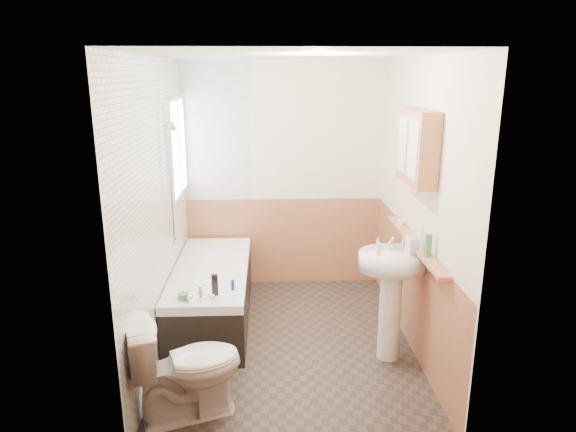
{
  "coord_description": "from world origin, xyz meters",
  "views": [
    {
      "loc": [
        -0.18,
        -4.19,
        2.37
      ],
      "look_at": [
        0.0,
        0.15,
        1.15
      ],
      "focal_mm": 32.0,
      "sensor_mm": 36.0,
      "label": 1
    }
  ],
  "objects_px": {
    "pine_shelf": "(414,243)",
    "toilet": "(186,367)",
    "medicine_cabinet": "(417,147)",
    "bathtub": "(212,293)",
    "sink": "(391,283)"
  },
  "relations": [
    {
      "from": "pine_shelf",
      "to": "toilet",
      "type": "bearing_deg",
      "value": -155.74
    },
    {
      "from": "toilet",
      "to": "medicine_cabinet",
      "type": "distance_m",
      "value": 2.41
    },
    {
      "from": "bathtub",
      "to": "toilet",
      "type": "height_order",
      "value": "toilet"
    },
    {
      "from": "toilet",
      "to": "sink",
      "type": "xyz_separation_m",
      "value": [
        1.6,
        0.71,
        0.3
      ]
    },
    {
      "from": "pine_shelf",
      "to": "bathtub",
      "type": "bearing_deg",
      "value": 160.08
    },
    {
      "from": "toilet",
      "to": "pine_shelf",
      "type": "height_order",
      "value": "pine_shelf"
    },
    {
      "from": "toilet",
      "to": "pine_shelf",
      "type": "xyz_separation_m",
      "value": [
        1.8,
        0.81,
        0.61
      ]
    },
    {
      "from": "pine_shelf",
      "to": "medicine_cabinet",
      "type": "xyz_separation_m",
      "value": [
        -0.03,
        0.01,
        0.8
      ]
    },
    {
      "from": "bathtub",
      "to": "medicine_cabinet",
      "type": "xyz_separation_m",
      "value": [
        1.74,
        -0.63,
        1.51
      ]
    },
    {
      "from": "pine_shelf",
      "to": "medicine_cabinet",
      "type": "relative_size",
      "value": 2.4
    },
    {
      "from": "bathtub",
      "to": "sink",
      "type": "bearing_deg",
      "value": -25.38
    },
    {
      "from": "toilet",
      "to": "pine_shelf",
      "type": "bearing_deg",
      "value": -85.43
    },
    {
      "from": "medicine_cabinet",
      "to": "bathtub",
      "type": "bearing_deg",
      "value": 159.99
    },
    {
      "from": "bathtub",
      "to": "toilet",
      "type": "xyz_separation_m",
      "value": [
        -0.03,
        -1.45,
        0.09
      ]
    },
    {
      "from": "sink",
      "to": "pine_shelf",
      "type": "xyz_separation_m",
      "value": [
        0.2,
        0.1,
        0.32
      ]
    }
  ]
}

